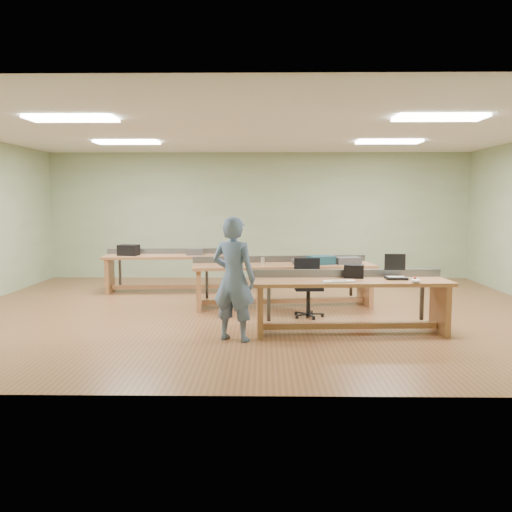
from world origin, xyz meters
The scene contains 21 objects.
floor centered at (0.00, 0.00, 0.00)m, with size 10.00×10.00×0.00m, color brown.
ceiling centered at (0.00, 0.00, 3.00)m, with size 10.00×10.00×0.00m, color silver.
wall_back centered at (0.00, 4.00, 1.50)m, with size 10.00×0.04×3.00m, color #96AC82.
wall_front centered at (0.00, -4.00, 1.50)m, with size 10.00×0.04×3.00m, color #96AC82.
fluor_panels centered at (0.00, 0.00, 2.97)m, with size 6.20×3.50×0.03m.
workbench_front centered at (1.35, -1.44, 0.55)m, with size 2.80×0.88×0.86m.
workbench_mid centered at (0.46, 0.45, 0.56)m, with size 3.24×1.23×0.86m.
workbench_back centered at (-1.75, 2.02, 0.55)m, with size 2.80×0.95×0.86m.
person centered at (-0.27, -1.92, 0.83)m, with size 0.60×0.40×1.66m, color slate.
laptop_base centered at (2.00, -1.38, 0.77)m, with size 0.30×0.24×0.03m, color black.
laptop_screen centered at (2.01, -1.27, 0.98)m, with size 0.30×0.01×0.23m, color black.
keyboard centered at (1.15, -1.70, 0.76)m, with size 0.44×0.15×0.03m, color silver.
trackball_mouse centered at (2.18, -1.72, 0.78)m, with size 0.13×0.15×0.06m, color white.
camera_bag centered at (1.42, -1.25, 0.84)m, with size 0.28×0.18×0.19m, color black.
task_chair centered at (0.84, -0.40, 0.34)m, with size 0.52×0.52×0.93m.
parts_bin_teal centered at (1.13, 0.45, 0.82)m, with size 0.42×0.31×0.15m, color #163D4A.
parts_bin_grey centered at (1.61, 0.52, 0.81)m, with size 0.43×0.27×0.12m, color #3B3B3E.
mug centered at (0.68, 0.34, 0.80)m, with size 0.14×0.14×0.11m, color #3B3B3E.
drinks_can centered at (0.11, 0.47, 0.81)m, with size 0.06×0.06×0.12m, color silver.
storage_box_back centered at (-2.62, 1.89, 0.86)m, with size 0.38×0.27×0.22m, color black.
tray_back centered at (-1.29, 2.05, 0.81)m, with size 0.32×0.24×0.13m, color #3B3B3E.
Camera 1 is at (0.13, -9.00, 1.85)m, focal length 38.00 mm.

